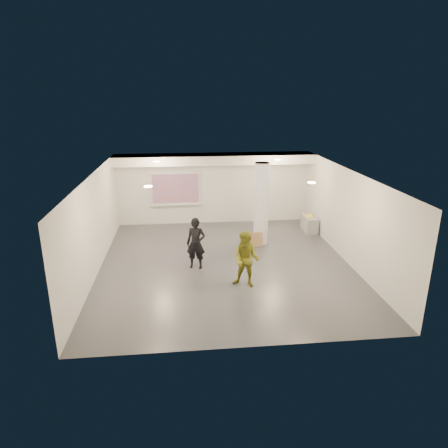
{
  "coord_description": "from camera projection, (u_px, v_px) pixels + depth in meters",
  "views": [
    {
      "loc": [
        -1.31,
        -11.87,
        5.28
      ],
      "look_at": [
        0.0,
        0.4,
        1.25
      ],
      "focal_mm": 32.0,
      "sensor_mm": 36.0,
      "label": 1
    }
  ],
  "objects": [
    {
      "name": "downlight_se",
      "position": [
        312.0,
        183.0,
        10.87
      ],
      "size": [
        0.22,
        0.22,
        0.02
      ],
      "primitive_type": "cylinder",
      "color": "#F8D38D",
      "rests_on": "ceiling"
    },
    {
      "name": "woman",
      "position": [
        196.0,
        244.0,
        12.49
      ],
      "size": [
        0.68,
        0.53,
        1.64
      ],
      "primitive_type": "imported",
      "rotation": [
        0.0,
        0.0,
        -0.25
      ],
      "color": "black",
      "rests_on": "floor"
    },
    {
      "name": "floor",
      "position": [
        225.0,
        264.0,
        12.99
      ],
      "size": [
        8.0,
        9.0,
        0.01
      ],
      "primitive_type": "cube",
      "color": "#37393E",
      "rests_on": "ground"
    },
    {
      "name": "postit_pad",
      "position": [
        309.0,
        216.0,
        15.95
      ],
      "size": [
        0.31,
        0.38,
        0.03
      ],
      "primitive_type": "cube",
      "rotation": [
        0.0,
        0.0,
        -0.2
      ],
      "color": "yellow",
      "rests_on": "credenza"
    },
    {
      "name": "man",
      "position": [
        246.0,
        259.0,
        11.28
      ],
      "size": [
        0.99,
        0.91,
        1.65
      ],
      "primitive_type": "imported",
      "rotation": [
        0.0,
        0.0,
        -0.44
      ],
      "color": "olive",
      "rests_on": "floor"
    },
    {
      "name": "column",
      "position": [
        261.0,
        204.0,
        14.38
      ],
      "size": [
        0.52,
        0.52,
        3.0
      ],
      "primitive_type": "cylinder",
      "color": "silver",
      "rests_on": "floor"
    },
    {
      "name": "projection_screen",
      "position": [
        175.0,
        189.0,
        16.56
      ],
      "size": [
        2.1,
        0.13,
        1.42
      ],
      "color": "silver",
      "rests_on": "wall_back"
    },
    {
      "name": "downlight_sw",
      "position": [
        148.0,
        186.0,
        10.42
      ],
      "size": [
        0.22,
        0.22,
        0.02
      ],
      "primitive_type": "cylinder",
      "color": "#F8D38D",
      "rests_on": "ceiling"
    },
    {
      "name": "downlight_nw",
      "position": [
        156.0,
        162.0,
        14.21
      ],
      "size": [
        0.22,
        0.22,
        0.02
      ],
      "primitive_type": "cylinder",
      "color": "#F8D38D",
      "rests_on": "ceiling"
    },
    {
      "name": "cardboard_back",
      "position": [
        252.0,
        240.0,
        14.4
      ],
      "size": [
        0.5,
        0.12,
        0.54
      ],
      "primitive_type": "cube",
      "rotation": [
        -0.09,
        0.0,
        0.06
      ],
      "color": "#987247",
      "rests_on": "floor"
    },
    {
      "name": "credenza",
      "position": [
        309.0,
        224.0,
        16.03
      ],
      "size": [
        0.46,
        1.08,
        0.63
      ],
      "primitive_type": "cube",
      "rotation": [
        0.0,
        0.0,
        -0.01
      ],
      "color": "gray",
      "rests_on": "floor"
    },
    {
      "name": "wall_right",
      "position": [
        348.0,
        216.0,
        12.93
      ],
      "size": [
        0.01,
        9.0,
        3.0
      ],
      "primitive_type": "cube",
      "color": "silver",
      "rests_on": "floor"
    },
    {
      "name": "wall_front",
      "position": [
        249.0,
        285.0,
        8.27
      ],
      "size": [
        8.0,
        0.01,
        3.0
      ],
      "primitive_type": "cube",
      "color": "silver",
      "rests_on": "floor"
    },
    {
      "name": "cardboard_front",
      "position": [
        256.0,
        239.0,
        14.45
      ],
      "size": [
        0.47,
        0.16,
        0.52
      ],
      "primitive_type": "cube",
      "rotation": [
        -0.19,
        0.0,
        -0.02
      ],
      "color": "#987247",
      "rests_on": "floor"
    },
    {
      "name": "soffit_band",
      "position": [
        215.0,
        159.0,
        15.85
      ],
      "size": [
        8.0,
        1.1,
        0.36
      ],
      "primitive_type": "cube",
      "color": "silver",
      "rests_on": "ceiling"
    },
    {
      "name": "ceiling",
      "position": [
        225.0,
        173.0,
        12.06
      ],
      "size": [
        8.0,
        9.0,
        0.01
      ],
      "primitive_type": "cube",
      "color": "silver",
      "rests_on": "floor"
    },
    {
      "name": "wall_back",
      "position": [
        214.0,
        188.0,
        16.78
      ],
      "size": [
        8.0,
        0.01,
        3.0
      ],
      "primitive_type": "cube",
      "color": "silver",
      "rests_on": "floor"
    },
    {
      "name": "wall_left",
      "position": [
        95.0,
        225.0,
        12.12
      ],
      "size": [
        0.01,
        9.0,
        3.0
      ],
      "primitive_type": "cube",
      "color": "silver",
      "rests_on": "floor"
    },
    {
      "name": "downlight_ne",
      "position": [
        277.0,
        160.0,
        14.65
      ],
      "size": [
        0.22,
        0.22,
        0.02
      ],
      "primitive_type": "cylinder",
      "color": "#F8D38D",
      "rests_on": "ceiling"
    }
  ]
}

